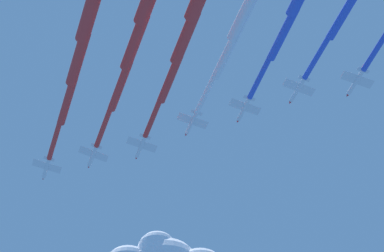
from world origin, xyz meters
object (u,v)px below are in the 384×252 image
jet_port_inner (135,40)px  jet_starboard_inner (185,36)px  jet_lead (78,57)px  jet_port_mid (244,14)px

jet_port_inner → jet_starboard_inner: jet_port_inner is taller
jet_lead → jet_port_mid: 43.30m
jet_lead → jet_starboard_inner: bearing=162.2°
jet_lead → jet_port_inner: bearing=158.3°
jet_port_inner → jet_starboard_inner: 12.95m
jet_lead → jet_starboard_inner: jet_lead is taller
jet_lead → jet_starboard_inner: size_ratio=1.07×
jet_port_mid → jet_lead: bearing=-17.2°
jet_starboard_inner → jet_port_mid: (-14.18, 4.06, 3.34)m
jet_port_inner → jet_starboard_inner: size_ratio=1.07×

